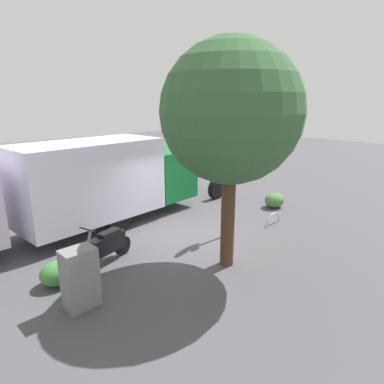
{
  "coord_description": "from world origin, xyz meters",
  "views": [
    {
      "loc": [
        7.01,
        7.44,
        4.33
      ],
      "look_at": [
        -0.06,
        0.14,
        1.49
      ],
      "focal_mm": 31.28,
      "sensor_mm": 36.0,
      "label": 1
    }
  ],
  "objects": [
    {
      "name": "bike_rack_hoop",
      "position": [
        -2.88,
        1.39,
        0.0
      ],
      "size": [
        0.85,
        0.06,
        0.85
      ],
      "primitive_type": "torus",
      "rotation": [
        1.57,
        0.0,
        0.01
      ],
      "color": "#B7B7BC",
      "rests_on": "ground"
    },
    {
      "name": "utility_cabinet",
      "position": [
        4.32,
        1.25,
        0.66
      ],
      "size": [
        0.69,
        0.51,
        1.33
      ],
      "primitive_type": "cube",
      "rotation": [
        0.0,
        0.0,
        0.01
      ],
      "color": "slate",
      "rests_on": "ground"
    },
    {
      "name": "box_truck_near",
      "position": [
        1.02,
        -2.78,
        1.65
      ],
      "size": [
        8.65,
        2.75,
        3.0
      ],
      "rotation": [
        0.0,
        0.0,
        3.21
      ],
      "color": "black",
      "rests_on": "ground"
    },
    {
      "name": "shrub_mid_verge",
      "position": [
        -4.58,
        0.35,
        0.3
      ],
      "size": [
        0.89,
        0.73,
        0.61
      ],
      "primitive_type": "ellipsoid",
      "color": "#477B3D",
      "rests_on": "ground"
    },
    {
      "name": "stop_sign",
      "position": [
        -0.72,
        0.91,
        1.88
      ],
      "size": [
        0.71,
        0.33,
        2.83
      ],
      "color": "#9E9EA3",
      "rests_on": "ground"
    },
    {
      "name": "shrub_near_sign",
      "position": [
        4.3,
        0.04,
        0.3
      ],
      "size": [
        0.89,
        0.73,
        0.6
      ],
      "primitive_type": "ellipsoid",
      "color": "#3C893A",
      "rests_on": "ground"
    },
    {
      "name": "ground_plane",
      "position": [
        0.0,
        0.0,
        0.0
      ],
      "size": [
        60.0,
        60.0,
        0.0
      ],
      "primitive_type": "plane",
      "color": "#4B474D"
    },
    {
      "name": "street_tree",
      "position": [
        0.61,
        2.18,
        3.99
      ],
      "size": [
        3.48,
        3.48,
        5.75
      ],
      "color": "#47301E",
      "rests_on": "ground"
    },
    {
      "name": "motorcycle",
      "position": [
        2.89,
        -0.12,
        0.52
      ],
      "size": [
        1.78,
        0.71,
        1.2
      ],
      "rotation": [
        0.0,
        0.0,
        0.25
      ],
      "color": "black",
      "rests_on": "ground"
    }
  ]
}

